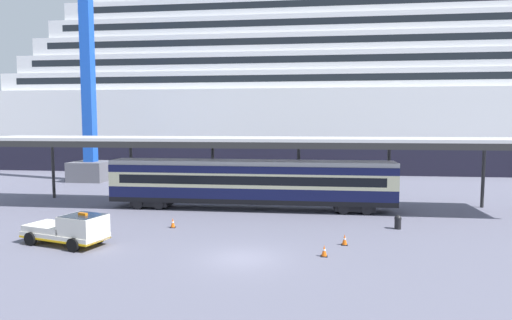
# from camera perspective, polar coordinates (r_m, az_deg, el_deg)

# --- Properties ---
(ground_plane) EXTENTS (400.00, 400.00, 0.00)m
(ground_plane) POSITION_cam_1_polar(r_m,az_deg,el_deg) (23.70, -1.73, -12.86)
(ground_plane) COLOR slate
(cruise_ship) EXTENTS (129.25, 29.16, 36.22)m
(cruise_ship) POSITION_cam_1_polar(r_m,az_deg,el_deg) (75.86, 16.83, 8.78)
(cruise_ship) COLOR black
(cruise_ship) RESTS_ON ground
(platform_canopy) EXTENTS (47.03, 6.19, 6.00)m
(platform_canopy) POSITION_cam_1_polar(r_m,az_deg,el_deg) (36.04, -0.66, 2.59)
(platform_canopy) COLOR silver
(platform_canopy) RESTS_ON ground
(train_carriage) EXTENTS (23.56, 2.81, 4.11)m
(train_carriage) POSITION_cam_1_polar(r_m,az_deg,el_deg) (35.93, -0.74, -2.93)
(train_carriage) COLOR black
(train_carriage) RESTS_ON ground
(service_truck) EXTENTS (5.55, 3.35, 2.02)m
(service_truck) POSITION_cam_1_polar(r_m,az_deg,el_deg) (28.03, -23.26, -8.35)
(service_truck) COLOR silver
(service_truck) RESTS_ON ground
(traffic_cone_near) EXTENTS (0.36, 0.36, 0.63)m
(traffic_cone_near) POSITION_cam_1_polar(r_m,az_deg,el_deg) (24.17, 9.01, -11.79)
(traffic_cone_near) COLOR black
(traffic_cone_near) RESTS_ON ground
(traffic_cone_mid) EXTENTS (0.36, 0.36, 0.66)m
(traffic_cone_mid) POSITION_cam_1_polar(r_m,az_deg,el_deg) (26.50, 11.65, -10.30)
(traffic_cone_mid) COLOR black
(traffic_cone_mid) RESTS_ON ground
(traffic_cone_far) EXTENTS (0.36, 0.36, 0.67)m
(traffic_cone_far) POSITION_cam_1_polar(r_m,az_deg,el_deg) (30.64, -10.96, -8.17)
(traffic_cone_far) COLOR black
(traffic_cone_far) RESTS_ON ground
(dockside_crane) EXTENTS (11.99, 4.40, 56.27)m
(dockside_crane) POSITION_cam_1_polar(r_m,az_deg,el_deg) (57.82, -21.12, 14.72)
(dockside_crane) COLOR #595960
(dockside_crane) RESTS_ON ground
(quay_bollard) EXTENTS (0.48, 0.48, 0.96)m
(quay_bollard) POSITION_cam_1_polar(r_m,az_deg,el_deg) (31.24, 18.27, -7.74)
(quay_bollard) COLOR black
(quay_bollard) RESTS_ON ground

